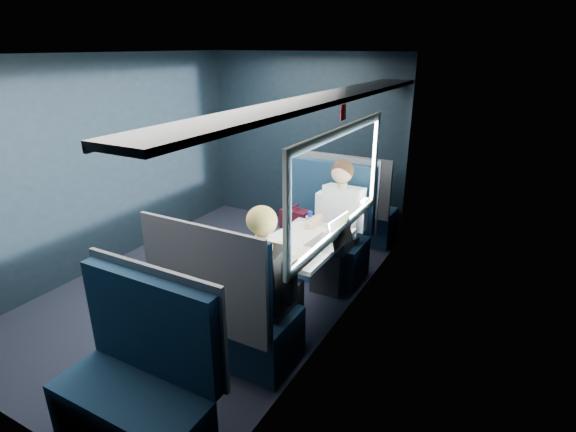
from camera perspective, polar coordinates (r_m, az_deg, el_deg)
The scene contains 13 objects.
ground at distance 4.85m, azimuth -9.48°, elevation -8.75°, with size 2.80×4.20×0.01m, color black.
room_shell at distance 4.30m, azimuth -10.41°, elevation 8.59°, with size 3.00×4.40×2.40m.
table at distance 4.04m, azimuth 1.65°, elevation -4.13°, with size 0.62×1.00×0.74m.
seat_bay_near at distance 4.93m, azimuth 4.25°, elevation -2.45°, with size 1.04×0.62×1.26m.
seat_bay_far at distance 3.59m, azimuth -7.60°, elevation -12.32°, with size 1.04×0.62×1.26m.
seat_row_front at distance 5.73m, azimuth 8.22°, elevation 0.67°, with size 1.04×0.51×1.16m.
seat_row_back at distance 3.06m, azimuth -18.40°, elevation -20.25°, with size 1.04×0.51×1.16m.
man at distance 4.57m, azimuth 6.41°, elevation -0.39°, with size 0.53×0.56×1.32m.
woman at distance 3.43m, azimuth -2.77°, elevation -7.77°, with size 0.53×0.56×1.32m.
papers at distance 4.00m, azimuth 1.14°, elevation -3.09°, with size 0.55×0.79×0.01m, color white.
laptop at distance 3.91m, azimuth 5.75°, elevation -2.68°, with size 0.29×0.38×0.27m.
bottle_small at distance 4.07m, azimuth 7.08°, elevation -1.36°, with size 0.07×0.07×0.22m.
cup at distance 4.17m, azimuth 7.49°, elevation -1.68°, with size 0.07×0.07×0.08m, color white.
Camera 1 is at (2.69, -3.26, 2.37)m, focal length 28.00 mm.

